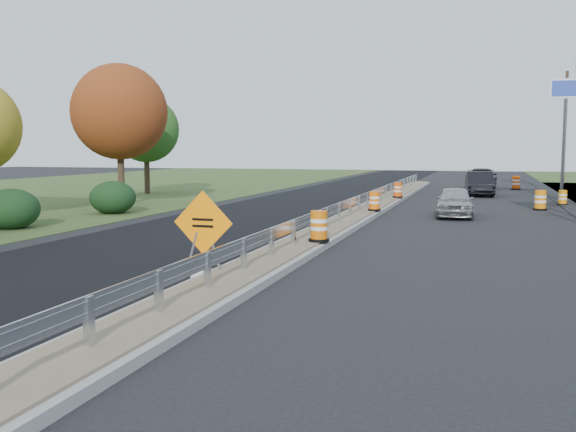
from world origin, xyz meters
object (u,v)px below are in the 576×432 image
(caution_sign, at_px, (204,256))
(car_dark_far, at_px, (482,178))
(barrel_median_near, at_px, (319,227))
(car_silver, at_px, (455,202))
(barrel_shoulder_mid, at_px, (563,198))
(barrel_shoulder_far, at_px, (516,183))
(car_dark_mid, at_px, (479,184))
(barrel_median_mid, at_px, (374,201))
(barrel_median_far, at_px, (398,190))
(barrel_shoulder_near, at_px, (540,201))

(caution_sign, distance_m, car_dark_far, 37.94)
(car_dark_far, bearing_deg, caution_sign, 83.03)
(barrel_median_near, xyz_separation_m, car_silver, (3.44, 10.62, -0.00))
(caution_sign, xyz_separation_m, barrel_shoulder_mid, (10.10, 23.40, -0.14))
(caution_sign, distance_m, barrel_shoulder_mid, 25.49)
(barrel_shoulder_far, bearing_deg, car_dark_mid, -109.85)
(barrel_median_mid, distance_m, barrel_shoulder_far, 22.42)
(car_dark_far, bearing_deg, barrel_median_far, 74.91)
(barrel_median_far, height_order, barrel_shoulder_mid, barrel_median_far)
(car_dark_mid, relative_size, car_dark_far, 0.88)
(car_silver, xyz_separation_m, car_dark_mid, (0.91, 13.70, 0.09))
(barrel_shoulder_near, xyz_separation_m, barrel_shoulder_mid, (1.37, 3.48, -0.09))
(barrel_shoulder_near, height_order, car_silver, car_silver)
(car_silver, distance_m, car_dark_far, 21.88)
(caution_sign, relative_size, car_silver, 0.52)
(car_silver, bearing_deg, barrel_median_near, -110.98)
(barrel_shoulder_far, relative_size, car_dark_far, 0.19)
(barrel_median_far, bearing_deg, barrel_shoulder_near, -22.69)
(caution_sign, bearing_deg, barrel_shoulder_mid, 68.66)
(caution_sign, distance_m, barrel_shoulder_near, 21.75)
(barrel_shoulder_far, bearing_deg, barrel_shoulder_near, -88.56)
(barrel_shoulder_mid, height_order, barrel_shoulder_far, barrel_shoulder_far)
(barrel_shoulder_mid, height_order, car_dark_mid, car_dark_mid)
(caution_sign, xyz_separation_m, barrel_median_far, (1.45, 22.97, 0.13))
(barrel_median_mid, bearing_deg, car_dark_far, 78.80)
(caution_sign, distance_m, barrel_median_mid, 15.04)
(barrel_median_near, height_order, car_dark_mid, car_dark_mid)
(barrel_shoulder_mid, distance_m, car_silver, 9.37)
(barrel_median_mid, bearing_deg, car_dark_mid, 73.15)
(caution_sign, relative_size, car_dark_mid, 0.44)
(caution_sign, distance_m, barrel_median_near, 5.21)
(barrel_median_near, relative_size, barrel_shoulder_near, 0.94)
(car_dark_mid, xyz_separation_m, car_dark_far, (0.11, 8.15, -0.00))
(caution_sign, xyz_separation_m, car_dark_mid, (5.80, 29.32, 0.24))
(barrel_shoulder_near, distance_m, car_dark_far, 17.78)
(barrel_median_mid, xyz_separation_m, car_silver, (3.44, 0.65, 0.03))
(barrel_median_mid, relative_size, barrel_shoulder_far, 0.86)
(barrel_median_mid, relative_size, car_silver, 0.22)
(barrel_median_mid, bearing_deg, barrel_median_far, 90.00)
(barrel_median_far, bearing_deg, car_dark_mid, 55.63)
(barrel_median_near, distance_m, barrel_shoulder_near, 16.61)
(caution_sign, height_order, car_dark_far, caution_sign)
(barrel_shoulder_near, height_order, car_dark_far, car_dark_far)
(barrel_median_near, bearing_deg, barrel_median_far, 90.00)
(barrel_shoulder_mid, bearing_deg, barrel_shoulder_far, 97.86)
(caution_sign, xyz_separation_m, barrel_median_near, (1.45, 5.00, 0.15))
(caution_sign, bearing_deg, car_dark_far, 83.05)
(caution_sign, height_order, car_silver, caution_sign)
(car_dark_far, bearing_deg, barrel_shoulder_far, 156.19)
(caution_sign, height_order, barrel_median_near, caution_sign)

